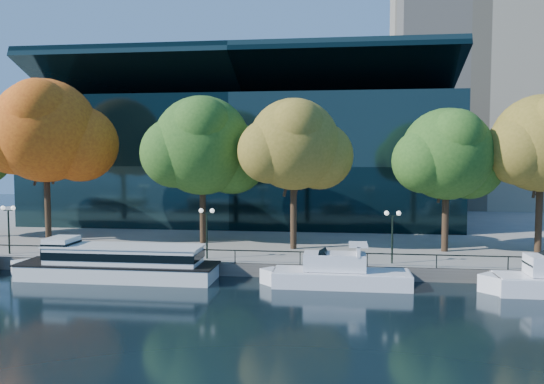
# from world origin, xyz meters

# --- Properties ---
(ground) EXTENTS (160.00, 160.00, 0.00)m
(ground) POSITION_xyz_m (0.00, 0.00, 0.00)
(ground) COLOR black
(ground) RESTS_ON ground
(promenade) EXTENTS (90.00, 67.08, 1.00)m
(promenade) POSITION_xyz_m (0.00, 36.38, 0.50)
(promenade) COLOR slate
(promenade) RESTS_ON ground
(railing) EXTENTS (88.20, 0.08, 0.99)m
(railing) POSITION_xyz_m (0.00, 3.25, 1.94)
(railing) COLOR black
(railing) RESTS_ON promenade
(convention_building) EXTENTS (50.00, 24.57, 21.43)m
(convention_building) POSITION_xyz_m (-4.00, 31.79, 8.51)
(convention_building) COLOR black
(convention_building) RESTS_ON ground
(office_tower) EXTENTS (22.50, 22.50, 65.90)m
(office_tower) POSITION_xyz_m (28.00, 55.00, 33.02)
(office_tower) COLOR tan
(office_tower) RESTS_ON ground
(tour_boat) EXTENTS (16.23, 3.62, 3.08)m
(tour_boat) POSITION_xyz_m (-8.82, 0.96, 1.31)
(tour_boat) COLOR silver
(tour_boat) RESTS_ON ground
(cruiser_near) EXTENTS (10.63, 2.74, 3.08)m
(cruiser_near) POSITION_xyz_m (7.66, 0.81, 0.96)
(cruiser_near) COLOR white
(cruiser_near) RESTS_ON ground
(tree_1) EXTENTS (12.19, 10.00, 15.42)m
(tree_1) POSITION_xyz_m (-19.51, 10.91, 11.33)
(tree_1) COLOR black
(tree_1) RESTS_ON promenade
(tree_2) EXTENTS (11.51, 9.44, 13.73)m
(tree_2) POSITION_xyz_m (-4.61, 11.91, 9.93)
(tree_2) COLOR black
(tree_2) RESTS_ON promenade
(tree_3) EXTENTS (10.01, 8.20, 13.18)m
(tree_3) POSITION_xyz_m (4.09, 9.84, 10.00)
(tree_3) COLOR black
(tree_3) RESTS_ON promenade
(tree_4) EXTENTS (9.73, 7.98, 12.22)m
(tree_4) POSITION_xyz_m (17.07, 10.19, 9.16)
(tree_4) COLOR black
(tree_4) RESTS_ON promenade
(tree_5) EXTENTS (10.16, 8.33, 13.29)m
(tree_5) POSITION_xyz_m (24.75, 10.44, 10.04)
(tree_5) COLOR black
(tree_5) RESTS_ON promenade
(lamp_0) EXTENTS (1.26, 0.36, 4.03)m
(lamp_0) POSITION_xyz_m (-19.46, 4.50, 3.98)
(lamp_0) COLOR black
(lamp_0) RESTS_ON promenade
(lamp_1) EXTENTS (1.26, 0.36, 4.03)m
(lamp_1) POSITION_xyz_m (-2.52, 4.50, 3.98)
(lamp_1) COLOR black
(lamp_1) RESTS_ON promenade
(lamp_2) EXTENTS (1.26, 0.36, 4.03)m
(lamp_2) POSITION_xyz_m (11.93, 4.50, 3.98)
(lamp_2) COLOR black
(lamp_2) RESTS_ON promenade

